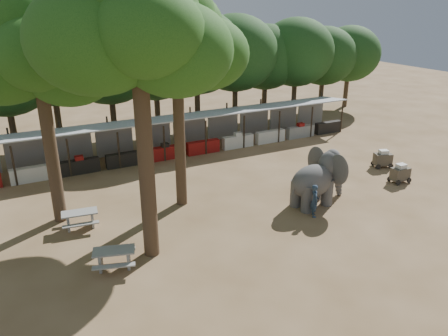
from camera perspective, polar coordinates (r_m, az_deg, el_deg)
name	(u,v)px	position (r m, az deg, el deg)	size (l,w,h in m)	color
ground	(295,242)	(20.06, 9.24, -9.47)	(100.00, 100.00, 0.00)	brown
vendor_stalls	(179,136)	(30.83, -5.89, 4.14)	(28.00, 2.99, 2.80)	#AAABB1
yard_tree_left	(32,48)	(21.03, -23.82, 14.17)	(7.10, 6.90, 11.02)	#332316
yard_tree_center	(131,27)	(16.53, -12.01, 17.55)	(7.10, 6.90, 12.04)	#332316
yard_tree_back	(171,36)	(21.31, -6.87, 16.73)	(7.10, 6.90, 11.36)	#332316
backdrop_trees	(152,65)	(34.68, -9.40, 13.19)	(46.46, 5.95, 8.33)	#332316
elephant	(319,178)	(23.28, 12.26, -1.33)	(3.78, 2.85, 2.84)	#413F3E
handler	(315,201)	(22.08, 11.76, -4.19)	(0.61, 0.41, 1.69)	#26384C
picnic_table_near	(114,256)	(18.33, -14.14, -11.10)	(2.00, 1.89, 0.82)	gray
picnic_table_far	(80,217)	(21.79, -18.29, -6.14)	(1.81, 1.67, 0.82)	gray
cart_front	(400,173)	(27.75, 22.02, -0.64)	(1.20, 0.81, 1.14)	#3B3329
cart_back	(383,159)	(29.88, 20.02, 1.15)	(1.37, 1.12, 1.16)	#3B3329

